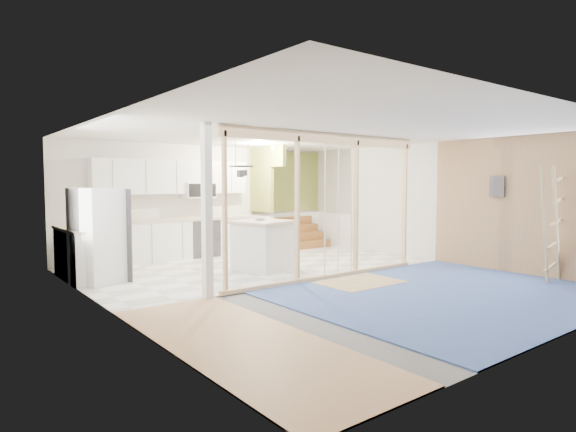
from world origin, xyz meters
TOP-DOWN VIEW (x-y plane):
  - room at (0.00, 0.00)m, footprint 7.01×8.01m
  - floor_overlays at (0.07, 0.06)m, footprint 7.00×8.00m
  - stud_frame at (-0.27, -0.00)m, footprint 4.66×0.14m
  - base_cabinets at (-1.61, 3.36)m, footprint 4.45×2.24m
  - upper_cabinets at (-0.84, 3.82)m, footprint 3.60×0.41m
  - green_partition at (2.04, 3.66)m, footprint 2.25×1.51m
  - pot_rack at (-0.31, 1.89)m, footprint 0.52×0.52m
  - sheathing_panel at (3.48, -2.00)m, footprint 0.02×4.00m
  - electrical_panel at (3.43, -1.40)m, footprint 0.04×0.30m
  - ceiling_light at (1.40, 3.00)m, footprint 0.32×0.32m
  - fridge at (-3.06, 2.06)m, footprint 0.93×0.89m
  - island at (-0.16, 1.38)m, footprint 1.23×1.23m
  - bowl at (-0.17, 1.46)m, footprint 0.29×0.29m
  - soap_bottle_a at (-2.50, 3.82)m, footprint 0.13×0.13m
  - soap_bottle_b at (-0.24, 3.64)m, footprint 0.11×0.11m
  - ladder at (3.11, -2.58)m, footprint 1.07×0.06m

SIDE VIEW (x-z plane):
  - floor_overlays at x=0.07m, z-range 0.00..0.02m
  - base_cabinets at x=-1.61m, z-range 0.00..0.93m
  - island at x=-0.16m, z-range 0.00..0.98m
  - fridge at x=-3.06m, z-range 0.00..1.64m
  - green_partition at x=2.04m, z-range -0.36..2.24m
  - bowl at x=-0.17m, z-range 0.99..1.04m
  - ladder at x=3.11m, z-range 0.02..2.02m
  - soap_bottle_b at x=-0.24m, z-range 0.93..1.14m
  - soap_bottle_a at x=-2.50m, z-range 0.93..1.21m
  - sheathing_panel at x=3.48m, z-range 0.00..2.60m
  - room at x=0.00m, z-range 0.00..2.61m
  - stud_frame at x=-0.27m, z-range 0.31..2.91m
  - electrical_panel at x=3.43m, z-range 1.45..1.85m
  - upper_cabinets at x=-0.84m, z-range 1.39..2.25m
  - pot_rack at x=-0.31m, z-range 1.64..2.36m
  - ceiling_light at x=1.40m, z-range 2.50..2.58m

